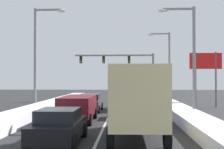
{
  "coord_description": "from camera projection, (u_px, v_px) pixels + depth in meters",
  "views": [
    {
      "loc": [
        1.29,
        -6.63,
        2.8
      ],
      "look_at": [
        -0.1,
        24.27,
        3.24
      ],
      "focal_mm": 50.11,
      "sensor_mm": 36.0,
      "label": 1
    }
  ],
  "objects": [
    {
      "name": "suv_maroon_center_lane_second",
      "position": [
        78.0,
        106.0,
        20.38
      ],
      "size": [
        2.16,
        4.9,
        1.67
      ],
      "color": "maroon",
      "rests_on": "ground"
    },
    {
      "name": "snow_bank_right_shoulder",
      "position": [
        178.0,
        111.0,
        23.88
      ],
      "size": [
        1.84,
        38.5,
        0.68
      ],
      "primitive_type": "cube",
      "color": "white",
      "rests_on": "ground"
    },
    {
      "name": "lane_stripe_between_right_lane_and_center_lane",
      "position": [
        109.0,
        115.0,
        24.12
      ],
      "size": [
        0.14,
        38.5,
        0.01
      ],
      "primitive_type": "cube",
      "color": "silver",
      "rests_on": "ground"
    },
    {
      "name": "roadside_sign_right",
      "position": [
        206.0,
        67.0,
        31.19
      ],
      "size": [
        3.2,
        0.16,
        5.5
      ],
      "color": "#59595B",
      "rests_on": "ground"
    },
    {
      "name": "suv_tan_right_lane_third",
      "position": [
        133.0,
        98.0,
        29.1
      ],
      "size": [
        2.16,
        4.9,
        1.67
      ],
      "color": "#937F60",
      "rests_on": "ground"
    },
    {
      "name": "sedan_charcoal_center_lane_third",
      "position": [
        90.0,
        103.0,
        26.89
      ],
      "size": [
        2.0,
        4.5,
        1.51
      ],
      "color": "#38383D",
      "rests_on": "ground"
    },
    {
      "name": "traffic_light_gantry",
      "position": [
        125.0,
        64.0,
        41.6
      ],
      "size": [
        10.6,
        0.47,
        6.2
      ],
      "color": "slate",
      "rests_on": "ground"
    },
    {
      "name": "street_lamp_right_mid",
      "position": [
        166.0,
        61.0,
        36.15
      ],
      "size": [
        2.66,
        0.36,
        8.2
      ],
      "color": "gray",
      "rests_on": "ground"
    },
    {
      "name": "street_lamp_left_mid",
      "position": [
        39.0,
        50.0,
        25.82
      ],
      "size": [
        2.66,
        0.36,
        8.68
      ],
      "color": "gray",
      "rests_on": "ground"
    },
    {
      "name": "sedan_red_right_lane_second",
      "position": [
        134.0,
        106.0,
        23.05
      ],
      "size": [
        2.0,
        4.5,
        1.51
      ],
      "color": "maroon",
      "rests_on": "ground"
    },
    {
      "name": "street_lamp_right_near",
      "position": [
        189.0,
        51.0,
        22.18
      ],
      "size": [
        2.66,
        0.36,
        7.94
      ],
      "color": "gray",
      "rests_on": "ground"
    },
    {
      "name": "box_truck_right_lane_nearest",
      "position": [
        137.0,
        98.0,
        14.82
      ],
      "size": [
        2.53,
        7.2,
        3.36
      ],
      "color": "navy",
      "rests_on": "ground"
    },
    {
      "name": "ground_plane",
      "position": [
        106.0,
        121.0,
        20.62
      ],
      "size": [
        120.0,
        120.0,
        0.0
      ],
      "primitive_type": "plane",
      "color": "#28282B"
    },
    {
      "name": "sedan_black_center_lane_nearest",
      "position": [
        59.0,
        126.0,
        13.47
      ],
      "size": [
        2.0,
        4.5,
        1.51
      ],
      "color": "black",
      "rests_on": "ground"
    },
    {
      "name": "snow_bank_left_shoulder",
      "position": [
        42.0,
        109.0,
        24.36
      ],
      "size": [
        1.54,
        38.5,
        0.84
      ],
      "primitive_type": "cube",
      "color": "white",
      "rests_on": "ground"
    }
  ]
}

